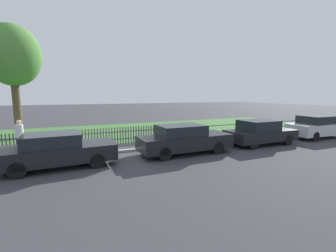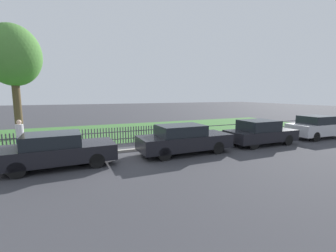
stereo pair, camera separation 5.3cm
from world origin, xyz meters
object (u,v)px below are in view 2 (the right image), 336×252
parked_car_red_compact (260,132)px  pedestrian_near_fence (20,135)px  parked_car_white_van (318,127)px  tree_behind_motorcycle (13,56)px  covered_motorcycle (169,133)px  parked_car_navy_estate (184,139)px  parked_car_black_saloon (58,150)px

parked_car_red_compact → pedestrian_near_fence: bearing=167.0°
pedestrian_near_fence → parked_car_white_van: bearing=134.8°
tree_behind_motorcycle → pedestrian_near_fence: (0.90, -4.70, -4.33)m
covered_motorcycle → tree_behind_motorcycle: bearing=144.6°
parked_car_navy_estate → parked_car_black_saloon: bearing=177.7°
tree_behind_motorcycle → pedestrian_near_fence: 6.45m
parked_car_red_compact → parked_car_white_van: size_ratio=0.96×
parked_car_black_saloon → covered_motorcycle: size_ratio=2.14×
parked_car_red_compact → covered_motorcycle: (-4.79, 2.28, -0.07)m
parked_car_black_saloon → parked_car_red_compact: size_ratio=1.07×
parked_car_navy_estate → tree_behind_motorcycle: size_ratio=0.63×
parked_car_black_saloon → pedestrian_near_fence: 3.36m
parked_car_navy_estate → parked_car_red_compact: bearing=-0.1°
covered_motorcycle → tree_behind_motorcycle: 11.02m
parked_car_white_van → covered_motorcycle: bearing=168.1°
parked_car_black_saloon → pedestrian_near_fence: bearing=119.8°
parked_car_red_compact → tree_behind_motorcycle: (-13.26, 7.60, 4.57)m
tree_behind_motorcycle → parked_car_navy_estate: bearing=-42.8°
parked_car_navy_estate → parked_car_red_compact: 4.99m
parked_car_navy_estate → parked_car_white_van: (10.06, 0.08, 0.03)m
covered_motorcycle → tree_behind_motorcycle: size_ratio=0.28×
parked_car_navy_estate → pedestrian_near_fence: 7.95m
parked_car_black_saloon → tree_behind_motorcycle: tree_behind_motorcycle is taller
tree_behind_motorcycle → pedestrian_near_fence: tree_behind_motorcycle is taller
parked_car_navy_estate → pedestrian_near_fence: pedestrian_near_fence is taller
parked_car_red_compact → parked_car_white_van: bearing=0.4°
pedestrian_near_fence → tree_behind_motorcycle: bearing=-114.9°
parked_car_black_saloon → parked_car_red_compact: parked_car_red_compact is taller
covered_motorcycle → pedestrian_near_fence: bearing=172.0°
parked_car_white_van → pedestrian_near_fence: bearing=171.6°
parked_car_red_compact → pedestrian_near_fence: size_ratio=2.42×
parked_car_white_van → tree_behind_motorcycle: size_ratio=0.58×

